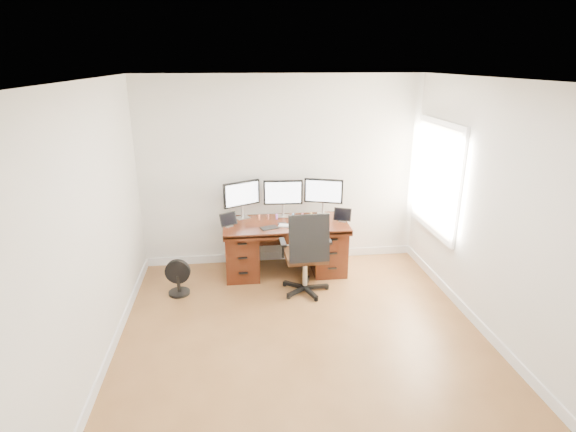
{
  "coord_description": "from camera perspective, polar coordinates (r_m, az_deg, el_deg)",
  "views": [
    {
      "loc": [
        -0.67,
        -3.95,
        2.87
      ],
      "look_at": [
        0.0,
        1.5,
        0.95
      ],
      "focal_mm": 28.0,
      "sensor_mm": 36.0,
      "label": 1
    }
  ],
  "objects": [
    {
      "name": "ground",
      "position": [
        4.93,
        2.22,
        -16.34
      ],
      "size": [
        4.5,
        4.5,
        0.0
      ],
      "primitive_type": "plane",
      "color": "brown",
      "rests_on": "ground"
    },
    {
      "name": "office_chair",
      "position": [
        5.76,
        2.28,
        -6.48
      ],
      "size": [
        0.65,
        0.61,
        1.13
      ],
      "rotation": [
        0.0,
        0.0,
        0.03
      ],
      "color": "black",
      "rests_on": "ground"
    },
    {
      "name": "monitor_right",
      "position": [
        6.4,
        4.54,
        3.02
      ],
      "size": [
        0.53,
        0.21,
        0.53
      ],
      "rotation": [
        0.0,
        0.0,
        -0.32
      ],
      "color": "silver",
      "rests_on": "desk"
    },
    {
      "name": "figurine_orange",
      "position": [
        6.27,
        -3.69,
        -0.12
      ],
      "size": [
        0.03,
        0.03,
        0.08
      ],
      "color": "#FB8A5B",
      "rests_on": "desk"
    },
    {
      "name": "monitor_center",
      "position": [
        6.32,
        -0.63,
        2.85
      ],
      "size": [
        0.55,
        0.15,
        0.53
      ],
      "rotation": [
        0.0,
        0.0,
        -0.06
      ],
      "color": "silver",
      "rests_on": "desk"
    },
    {
      "name": "tablet_left",
      "position": [
        6.06,
        -7.58,
        -0.55
      ],
      "size": [
        0.24,
        0.17,
        0.19
      ],
      "rotation": [
        0.0,
        0.0,
        0.51
      ],
      "color": "silver",
      "rests_on": "desk"
    },
    {
      "name": "trackpad",
      "position": [
        5.99,
        2.02,
        -1.41
      ],
      "size": [
        0.17,
        0.17,
        0.01
      ],
      "primitive_type": "cube",
      "rotation": [
        0.0,
        0.0,
        -0.4
      ],
      "color": "silver",
      "rests_on": "desk"
    },
    {
      "name": "figurine_pink",
      "position": [
        6.33,
        1.85,
        0.1
      ],
      "size": [
        0.03,
        0.03,
        0.08
      ],
      "color": "#D9668C",
      "rests_on": "desk"
    },
    {
      "name": "drawing_tablet",
      "position": [
        5.97,
        -2.39,
        -1.49
      ],
      "size": [
        0.26,
        0.21,
        0.01
      ],
      "primitive_type": "cube",
      "rotation": [
        0.0,
        0.0,
        0.32
      ],
      "color": "black",
      "rests_on": "desk"
    },
    {
      "name": "phone",
      "position": [
        6.13,
        -0.79,
        -0.94
      ],
      "size": [
        0.12,
        0.07,
        0.01
      ],
      "primitive_type": "cube",
      "rotation": [
        0.0,
        0.0,
        -0.1
      ],
      "color": "black",
      "rests_on": "desk"
    },
    {
      "name": "back_wall",
      "position": [
        6.42,
        -0.82,
        5.57
      ],
      "size": [
        4.0,
        0.1,
        2.7
      ],
      "primitive_type": "cube",
      "color": "white",
      "rests_on": "ground"
    },
    {
      "name": "keyboard",
      "position": [
        6.04,
        0.01,
        -1.23
      ],
      "size": [
        0.27,
        0.18,
        0.01
      ],
      "primitive_type": "cube",
      "rotation": [
        0.0,
        0.0,
        -0.3
      ],
      "color": "silver",
      "rests_on": "desk"
    },
    {
      "name": "figurine_purple",
      "position": [
        6.28,
        -1.45,
        -0.03
      ],
      "size": [
        0.03,
        0.03,
        0.08
      ],
      "color": "#9F5AD5",
      "rests_on": "desk"
    },
    {
      "name": "desk",
      "position": [
        6.32,
        -0.37,
        -3.71
      ],
      "size": [
        1.7,
        0.8,
        0.75
      ],
      "color": "#3F190C",
      "rests_on": "ground"
    },
    {
      "name": "right_wall",
      "position": [
        5.09,
        25.02,
        0.07
      ],
      "size": [
        0.1,
        4.5,
        2.7
      ],
      "color": "white",
      "rests_on": "ground"
    },
    {
      "name": "floor_fan",
      "position": [
        5.96,
        -13.79,
        -7.65
      ],
      "size": [
        0.32,
        0.27,
        0.47
      ],
      "rotation": [
        0.0,
        0.0,
        -0.1
      ],
      "color": "black",
      "rests_on": "ground"
    },
    {
      "name": "monitor_left",
      "position": [
        6.28,
        -5.89,
        2.65
      ],
      "size": [
        0.51,
        0.28,
        0.53
      ],
      "rotation": [
        0.0,
        0.0,
        0.47
      ],
      "color": "silver",
      "rests_on": "desk"
    },
    {
      "name": "tablet_right",
      "position": [
        6.23,
        6.95,
        0.05
      ],
      "size": [
        0.25,
        0.15,
        0.19
      ],
      "rotation": [
        0.0,
        0.0,
        -0.38
      ],
      "color": "silver",
      "rests_on": "desk"
    },
    {
      "name": "figurine_yellow",
      "position": [
        6.35,
        2.95,
        0.15
      ],
      "size": [
        0.03,
        0.03,
        0.08
      ],
      "color": "tan",
      "rests_on": "desk"
    },
    {
      "name": "figurine_blue",
      "position": [
        6.31,
        0.64,
        0.05
      ],
      "size": [
        0.03,
        0.03,
        0.08
      ],
      "color": "#5AA0ED",
      "rests_on": "desk"
    },
    {
      "name": "figurine_brown",
      "position": [
        6.27,
        -2.54,
        -0.08
      ],
      "size": [
        0.03,
        0.03,
        0.08
      ],
      "color": "#944C40",
      "rests_on": "desk"
    }
  ]
}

